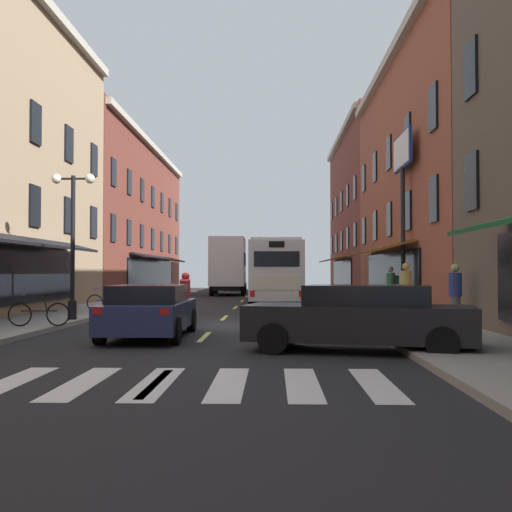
# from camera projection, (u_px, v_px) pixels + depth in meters

# --- Properties ---
(ground_plane) EXTENTS (34.80, 80.00, 0.10)m
(ground_plane) POSITION_uv_depth(u_px,v_px,m) (217.00, 327.00, 19.05)
(ground_plane) COLOR black
(lane_centre_dashes) EXTENTS (0.14, 73.90, 0.01)m
(lane_centre_dashes) POSITION_uv_depth(u_px,v_px,m) (216.00, 326.00, 18.80)
(lane_centre_dashes) COLOR #DBCC4C
(lane_centre_dashes) RESTS_ON ground
(crosswalk_near) EXTENTS (7.10, 2.80, 0.01)m
(crosswalk_near) POSITION_uv_depth(u_px,v_px,m) (155.00, 383.00, 9.06)
(crosswalk_near) COLOR silver
(crosswalk_near) RESTS_ON ground
(sidewalk_left) EXTENTS (3.00, 80.00, 0.14)m
(sidewalk_left) POSITION_uv_depth(u_px,v_px,m) (32.00, 322.00, 19.22)
(sidewalk_left) COLOR gray
(sidewalk_left) RESTS_ON ground
(sidewalk_right) EXTENTS (3.00, 80.00, 0.14)m
(sidewalk_right) POSITION_uv_depth(u_px,v_px,m) (405.00, 323.00, 18.90)
(sidewalk_right) COLOR gray
(sidewalk_right) RESTS_ON ground
(billboard_sign) EXTENTS (0.40, 2.94, 7.18)m
(billboard_sign) POSITION_uv_depth(u_px,v_px,m) (403.00, 175.00, 24.57)
(billboard_sign) COLOR black
(billboard_sign) RESTS_ON sidewalk_right
(transit_bus) EXTENTS (2.78, 11.47, 3.28)m
(transit_bus) POSITION_uv_depth(u_px,v_px,m) (274.00, 271.00, 32.87)
(transit_bus) COLOR silver
(transit_bus) RESTS_ON ground
(box_truck) EXTENTS (2.56, 6.95, 4.12)m
(box_truck) POSITION_uv_depth(u_px,v_px,m) (229.00, 266.00, 44.10)
(box_truck) COLOR #B21E19
(box_truck) RESTS_ON ground
(sedan_near) EXTENTS (2.01, 4.59, 1.34)m
(sedan_near) POSITION_uv_depth(u_px,v_px,m) (150.00, 310.00, 15.37)
(sedan_near) COLOR navy
(sedan_near) RESTS_ON ground
(sedan_mid) EXTENTS (2.06, 4.61, 1.35)m
(sedan_mid) POSITION_uv_depth(u_px,v_px,m) (235.00, 283.00, 55.60)
(sedan_mid) COLOR #144723
(sedan_mid) RESTS_ON ground
(sedan_far) EXTENTS (4.95, 2.76, 1.39)m
(sedan_far) POSITION_uv_depth(u_px,v_px,m) (361.00, 317.00, 12.64)
(sedan_far) COLOR black
(sedan_far) RESTS_ON ground
(motorcycle_rider) EXTENTS (0.62, 2.07, 1.66)m
(motorcycle_rider) POSITION_uv_depth(u_px,v_px,m) (185.00, 302.00, 19.54)
(motorcycle_rider) COLOR black
(motorcycle_rider) RESTS_ON ground
(bicycle_near) EXTENTS (1.71, 0.48, 0.91)m
(bicycle_near) POSITION_uv_depth(u_px,v_px,m) (39.00, 313.00, 17.08)
(bicycle_near) COLOR black
(bicycle_near) RESTS_ON sidewalk_left
(bicycle_mid) EXTENTS (1.71, 0.48, 0.91)m
(bicycle_mid) POSITION_uv_depth(u_px,v_px,m) (108.00, 302.00, 23.43)
(bicycle_mid) COLOR black
(bicycle_mid) RESTS_ON sidewalk_left
(pedestrian_near) EXTENTS (0.52, 0.44, 1.75)m
(pedestrian_near) POSITION_uv_depth(u_px,v_px,m) (391.00, 287.00, 24.86)
(pedestrian_near) COLOR #4C4C51
(pedestrian_near) RESTS_ON sidewalk_right
(pedestrian_mid) EXTENTS (0.36, 0.36, 1.84)m
(pedestrian_mid) POSITION_uv_depth(u_px,v_px,m) (406.00, 289.00, 20.28)
(pedestrian_mid) COLOR navy
(pedestrian_mid) RESTS_ON sidewalk_right
(pedestrian_far) EXTENTS (0.36, 0.36, 1.76)m
(pedestrian_far) POSITION_uv_depth(u_px,v_px,m) (455.00, 294.00, 16.95)
(pedestrian_far) COLOR #4C4C51
(pedestrian_far) RESTS_ON sidewalk_right
(street_lamp_twin) EXTENTS (1.42, 0.32, 4.73)m
(street_lamp_twin) POSITION_uv_depth(u_px,v_px,m) (73.00, 238.00, 19.61)
(street_lamp_twin) COLOR black
(street_lamp_twin) RESTS_ON sidewalk_left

